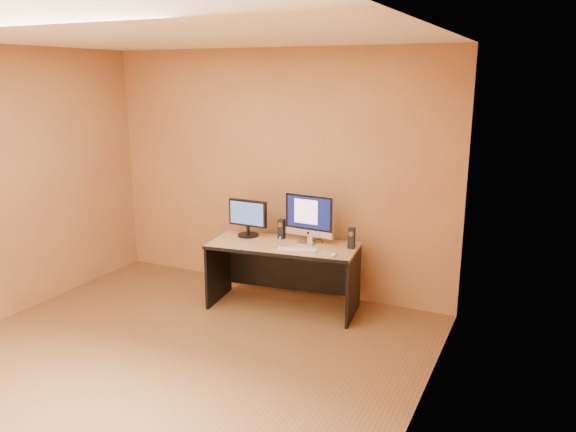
{
  "coord_description": "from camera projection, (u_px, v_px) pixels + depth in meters",
  "views": [
    {
      "loc": [
        2.7,
        -3.36,
        2.32
      ],
      "look_at": [
        0.46,
        1.36,
        1.01
      ],
      "focal_mm": 35.0,
      "sensor_mm": 36.0,
      "label": 1
    }
  ],
  "objects": [
    {
      "name": "cable_a",
      "position": [
        321.0,
        240.0,
        5.72
      ],
      "size": [
        0.11,
        0.18,
        0.01
      ],
      "primitive_type": "cylinder",
      "rotation": [
        1.57,
        0.0,
        0.56
      ],
      "color": "black",
      "rests_on": "desk"
    },
    {
      "name": "second_monitor",
      "position": [
        248.0,
        218.0,
        5.84
      ],
      "size": [
        0.45,
        0.23,
        0.39
      ],
      "primitive_type": null,
      "rotation": [
        0.0,
        0.0,
        -0.02
      ],
      "color": "black",
      "rests_on": "desk"
    },
    {
      "name": "floor",
      "position": [
        168.0,
        364.0,
        4.63
      ],
      "size": [
        4.0,
        4.0,
        0.0
      ],
      "primitive_type": "plane",
      "color": "brown",
      "rests_on": "ground"
    },
    {
      "name": "speaker_left",
      "position": [
        281.0,
        229.0,
        5.77
      ],
      "size": [
        0.06,
        0.07,
        0.2
      ],
      "primitive_type": null,
      "rotation": [
        0.0,
        0.0,
        0.02
      ],
      "color": "black",
      "rests_on": "desk"
    },
    {
      "name": "desk",
      "position": [
        283.0,
        276.0,
        5.68
      ],
      "size": [
        1.54,
        0.82,
        0.68
      ],
      "primitive_type": null,
      "rotation": [
        0.0,
        0.0,
        0.13
      ],
      "color": "tan",
      "rests_on": "ground"
    },
    {
      "name": "cable_b",
      "position": [
        315.0,
        240.0,
        5.73
      ],
      "size": [
        0.07,
        0.15,
        0.01
      ],
      "primitive_type": "cylinder",
      "rotation": [
        1.57,
        0.0,
        -0.42
      ],
      "color": "black",
      "rests_on": "desk"
    },
    {
      "name": "imac",
      "position": [
        308.0,
        219.0,
        5.58
      ],
      "size": [
        0.54,
        0.23,
        0.51
      ],
      "primitive_type": null,
      "rotation": [
        0.0,
        0.0,
        -0.06
      ],
      "color": "#BDBCC1",
      "rests_on": "desk"
    },
    {
      "name": "walls",
      "position": [
        159.0,
        212.0,
        4.32
      ],
      "size": [
        4.0,
        4.0,
        2.6
      ],
      "primitive_type": null,
      "color": "#A17741",
      "rests_on": "ground"
    },
    {
      "name": "ceiling",
      "position": [
        149.0,
        35.0,
        4.0
      ],
      "size": [
        4.0,
        4.0,
        0.0
      ],
      "primitive_type": "plane",
      "color": "white",
      "rests_on": "walls"
    },
    {
      "name": "mouse",
      "position": [
        334.0,
        255.0,
        5.22
      ],
      "size": [
        0.05,
        0.09,
        0.03
      ],
      "primitive_type": "ellipsoid",
      "rotation": [
        0.0,
        0.0,
        -0.0
      ],
      "color": "silver",
      "rests_on": "desk"
    },
    {
      "name": "keyboard",
      "position": [
        297.0,
        250.0,
        5.4
      ],
      "size": [
        0.41,
        0.21,
        0.02
      ],
      "primitive_type": "cube",
      "rotation": [
        0.0,
        0.0,
        0.27
      ],
      "color": "silver",
      "rests_on": "desk"
    },
    {
      "name": "speaker_right",
      "position": [
        351.0,
        238.0,
        5.45
      ],
      "size": [
        0.07,
        0.07,
        0.2
      ],
      "primitive_type": null,
      "rotation": [
        0.0,
        0.0,
        0.11
      ],
      "color": "black",
      "rests_on": "desk"
    }
  ]
}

